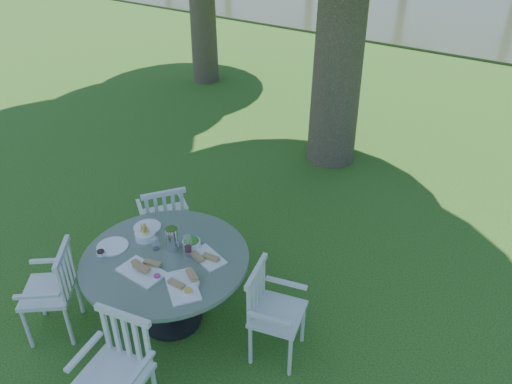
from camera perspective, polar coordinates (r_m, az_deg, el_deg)
ground at (r=5.40m, az=-1.22°, el=-8.62°), size 140.00×140.00×0.00m
table at (r=4.50m, az=-10.18°, el=-8.67°), size 1.46×1.46×0.75m
chair_ne at (r=4.24m, az=1.38°, el=-12.87°), size 0.51×0.53×0.88m
chair_nw at (r=5.32m, az=-10.41°, el=-2.79°), size 0.60×0.61×0.89m
chair_sw at (r=4.74m, az=-21.78°, el=-9.85°), size 0.61×0.62×0.90m
chair_se at (r=3.96m, az=-15.27°, el=-18.11°), size 0.54×0.52×0.91m
tableware at (r=4.44m, az=-10.53°, el=-6.42°), size 1.23×0.76×0.22m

